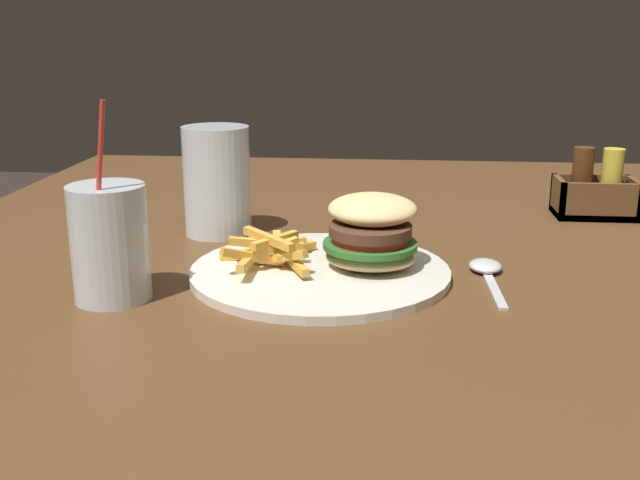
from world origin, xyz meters
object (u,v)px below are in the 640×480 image
object	(u,v)px
juice_glass	(110,248)
spoon	(486,269)
meal_plate_near	(339,254)
beer_glass	(217,184)
condiment_caddy	(595,194)

from	to	relation	value
juice_glass	spoon	bearing A→B (deg)	16.59
meal_plate_near	beer_glass	bearing A→B (deg)	137.31
beer_glass	spoon	distance (m)	0.38
spoon	condiment_caddy	world-z (taller)	condiment_caddy
spoon	condiment_caddy	xyz separation A→B (m)	(0.19, 0.29, 0.03)
meal_plate_near	juice_glass	bearing A→B (deg)	-157.07
meal_plate_near	beer_glass	size ratio (longest dim) A/B	2.02
meal_plate_near	beer_glass	distance (m)	0.24
beer_glass	spoon	size ratio (longest dim) A/B	0.98
meal_plate_near	juice_glass	xyz separation A→B (m)	(-0.23, -0.10, 0.03)
beer_glass	spoon	bearing A→B (deg)	-22.30
meal_plate_near	spoon	world-z (taller)	meal_plate_near
spoon	condiment_caddy	bearing A→B (deg)	-35.32
juice_glass	meal_plate_near	bearing A→B (deg)	22.93
meal_plate_near	condiment_caddy	size ratio (longest dim) A/B	2.55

